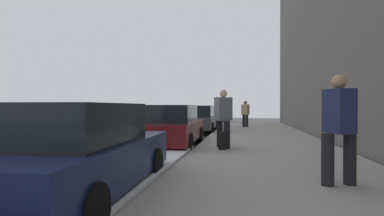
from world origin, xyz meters
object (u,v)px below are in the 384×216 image
(parked_car_navy, at_px, (77,152))
(pedestrian_grey_coat, at_px, (223,117))
(parked_car_maroon, at_px, (171,126))
(parked_car_charcoal, at_px, (198,119))
(pedestrian_tan_coat, at_px, (245,113))
(pedestrian_navy_coat, at_px, (339,126))
(rolling_suitcase, at_px, (223,141))

(parked_car_navy, bearing_deg, pedestrian_grey_coat, -19.30)
(parked_car_maroon, distance_m, parked_car_charcoal, 6.20)
(parked_car_maroon, height_order, pedestrian_tan_coat, pedestrian_tan_coat)
(pedestrian_grey_coat, bearing_deg, parked_car_maroon, 64.86)
(parked_car_maroon, distance_m, pedestrian_navy_coat, 6.68)
(pedestrian_tan_coat, height_order, rolling_suitcase, pedestrian_tan_coat)
(rolling_suitcase, bearing_deg, pedestrian_grey_coat, 1.01)
(parked_car_navy, bearing_deg, parked_car_charcoal, -0.37)
(parked_car_navy, height_order, pedestrian_grey_coat, pedestrian_grey_coat)
(parked_car_navy, bearing_deg, rolling_suitcase, -20.76)
(pedestrian_grey_coat, bearing_deg, parked_car_navy, 160.70)
(pedestrian_grey_coat, height_order, pedestrian_tan_coat, pedestrian_grey_coat)
(parked_car_charcoal, distance_m, pedestrian_tan_coat, 4.05)
(parked_car_charcoal, distance_m, pedestrian_navy_coat, 12.15)
(pedestrian_grey_coat, distance_m, rolling_suitcase, 0.82)
(rolling_suitcase, bearing_deg, pedestrian_navy_coat, -151.11)
(pedestrian_tan_coat, bearing_deg, pedestrian_grey_coat, 175.68)
(parked_car_navy, relative_size, pedestrian_grey_coat, 2.41)
(parked_car_navy, bearing_deg, pedestrian_tan_coat, -9.71)
(parked_car_navy, distance_m, rolling_suitcase, 5.40)
(parked_car_navy, height_order, rolling_suitcase, parked_car_navy)
(parked_car_maroon, distance_m, rolling_suitcase, 2.34)
(parked_car_navy, height_order, pedestrian_tan_coat, pedestrian_tan_coat)
(parked_car_charcoal, height_order, pedestrian_tan_coat, pedestrian_tan_coat)
(pedestrian_grey_coat, relative_size, pedestrian_tan_coat, 1.10)
(pedestrian_grey_coat, bearing_deg, pedestrian_tan_coat, -4.32)
(parked_car_charcoal, bearing_deg, parked_car_navy, 179.63)
(parked_car_charcoal, height_order, pedestrian_navy_coat, pedestrian_navy_coat)
(parked_car_charcoal, xyz_separation_m, pedestrian_navy_coat, (-11.46, -4.02, 0.38))
(parked_car_navy, distance_m, pedestrian_grey_coat, 5.77)
(pedestrian_navy_coat, xyz_separation_m, rolling_suitcase, (3.97, 2.19, -0.72))
(pedestrian_tan_coat, bearing_deg, pedestrian_navy_coat, -174.41)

